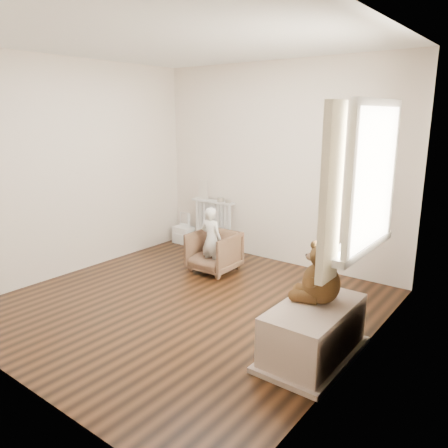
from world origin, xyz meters
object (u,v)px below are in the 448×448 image
Objects in this scene: teddy_bear at (321,277)px; toy_vanity at (183,226)px; radiator at (213,223)px; armchair at (214,252)px; plush_cat at (362,229)px; child at (211,239)px; toy_bench at (313,334)px.

toy_vanity is at bearing 137.31° from teddy_bear.
radiator reaches higher than toy_vanity.
armchair is (0.60, -0.73, -0.13)m from radiator.
toy_vanity is at bearing -176.94° from radiator.
plush_cat is at bearing -21.34° from toy_vanity.
teddy_bear is (1.90, -0.94, 0.24)m from child.
child is 2.19m from toy_bench.
teddy_bear reaches higher than child.
radiator is 3.05m from teddy_bear.
teddy_bear is at bearing -28.94° from toy_vanity.
child is 0.85× the size of toy_bench.
toy_bench is (3.07, -1.80, -0.08)m from toy_vanity.
plush_cat is (2.05, -0.55, 0.74)m from armchair.
teddy_bear is at bearing -113.74° from plush_cat.
teddy_bear is at bearing -34.57° from radiator.
radiator is 3.01m from plush_cat.
radiator is at bearing 143.90° from toy_bench.
radiator reaches higher than armchair.
child is at bearing -32.90° from toy_vanity.
toy_bench is 4.16× the size of plush_cat.
toy_vanity is 0.57× the size of child.
plush_cat reaches higher than teddy_bear.
toy_bench is at bearing -30.36° from toy_vanity.
radiator is 1.46× the size of teddy_bear.
teddy_bear is at bearing 152.63° from child.
armchair is 2.19m from teddy_bear.
child is 3.53× the size of plush_cat.
armchair is 0.58× the size of toy_bench.
plush_cat reaches higher than toy_vanity.
radiator reaches higher than toy_bench.
teddy_bear is 0.57m from plush_cat.
toy_vanity is 3.56m from toy_bench.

